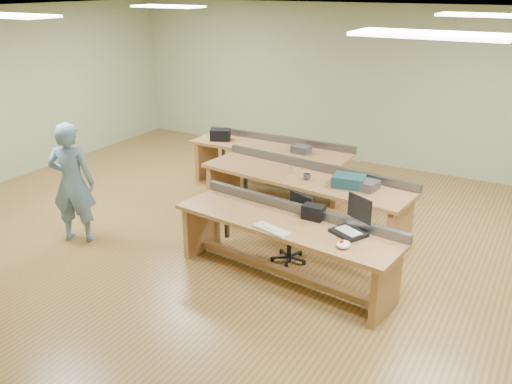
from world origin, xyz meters
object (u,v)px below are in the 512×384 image
laptop_base (349,233)px  task_chair (292,237)px  person (72,183)px  parts_bin_grey (361,184)px  workbench_back (271,157)px  drinks_can (291,170)px  parts_bin_teal (349,181)px  mug (307,177)px  workbench_mid (305,188)px  camera_bag (313,212)px  workbench_front (286,236)px

laptop_base → task_chair: (-0.90, 0.42, -0.45)m
person → parts_bin_grey: (3.36, 1.97, -0.03)m
workbench_back → drinks_can: 1.44m
parts_bin_teal → drinks_can: (-0.92, 0.07, -0.02)m
laptop_base → mug: (-1.15, 1.39, 0.02)m
mug → workbench_mid: bearing=125.2°
person → camera_bag: person is taller
camera_bag → person: bearing=-166.9°
workbench_back → workbench_front: bearing=-58.9°
mug → parts_bin_teal: bearing=4.9°
parts_bin_teal → drinks_can: 0.92m
drinks_can → workbench_mid: bearing=-1.1°
task_chair → parts_bin_grey: bearing=85.0°
workbench_front → drinks_can: size_ratio=25.62×
workbench_front → mug: 1.49m
workbench_mid → camera_bag: size_ratio=12.91×
workbench_mid → laptop_base: bearing=-44.6°
workbench_mid → task_chair: 1.16m
workbench_mid → parts_bin_teal: (0.68, -0.07, 0.26)m
camera_bag → parts_bin_grey: camera_bag is taller
workbench_mid → drinks_can: drinks_can is taller
task_chair → laptop_base: bearing=-3.2°
workbench_mid → laptop_base: size_ratio=9.07×
workbench_mid → parts_bin_teal: bearing=0.6°
laptop_base → task_chair: bearing=-178.5°
workbench_front → person: size_ratio=1.71×
workbench_mid → drinks_can: bearing=-174.9°
workbench_front → workbench_mid: same height
task_chair → mug: (-0.26, 0.97, 0.47)m
laptop_base → parts_bin_teal: parts_bin_teal is taller
workbench_back → task_chair: bearing=-56.3°
workbench_front → workbench_mid: size_ratio=0.88×
person → parts_bin_grey: size_ratio=3.86×
camera_bag → task_chair: 0.68m
workbench_mid → workbench_back: (-1.15, 1.08, -0.01)m
workbench_front → parts_bin_grey: (0.38, 1.48, 0.25)m
workbench_back → parts_bin_teal: (1.83, -1.15, 0.27)m
workbench_mid → workbench_back: size_ratio=1.15×
laptop_base → parts_bin_grey: bearing=131.0°
parts_bin_grey → mug: size_ratio=3.99×
workbench_back → workbench_mid: bearing=-44.1°
workbench_front → camera_bag: (0.24, 0.22, 0.28)m
mug → drinks_can: 0.34m
workbench_front → parts_bin_grey: parts_bin_grey is taller
workbench_front → workbench_mid: (-0.48, 1.54, 0.01)m
laptop_base → task_chair: 1.09m
laptop_base → camera_bag: camera_bag is taller
workbench_back → camera_bag: size_ratio=11.21×
camera_bag → task_chair: camera_bag is taller
task_chair → parts_bin_teal: parts_bin_teal is taller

